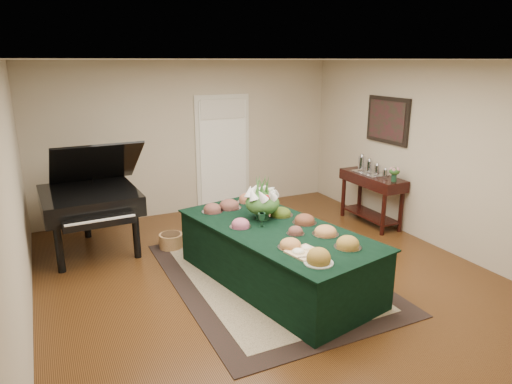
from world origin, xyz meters
name	(u,v)px	position (x,y,z in m)	size (l,w,h in m)	color
ground	(266,275)	(0.00, 0.00, 0.00)	(6.00, 6.00, 0.00)	black
area_rug	(268,276)	(0.01, -0.05, 0.01)	(2.35, 3.30, 0.01)	black
kitchen_doorway	(223,154)	(0.60, 2.97, 1.02)	(1.05, 0.07, 2.10)	silver
buffet_table	(276,255)	(0.02, -0.23, 0.37)	(1.78, 2.88, 0.73)	black
food_platters	(278,222)	(0.07, -0.17, 0.78)	(1.21, 2.44, 0.12)	silver
cutting_board	(304,250)	(-0.07, -1.02, 0.77)	(0.39, 0.39, 0.10)	tan
green_goblets	(262,220)	(-0.13, -0.12, 0.82)	(0.09, 0.08, 0.18)	#153623
floral_centerpiece	(262,199)	(0.01, 0.13, 1.00)	(0.46, 0.46, 0.46)	#153623
grand_piano	(90,199)	(-1.90, 1.80, 0.80)	(1.45, 1.62, 1.62)	black
wicker_basket	(171,241)	(-0.87, 1.41, 0.11)	(0.35, 0.35, 0.22)	#A77543
mahogany_sideboard	(372,186)	(2.49, 0.99, 0.66)	(0.45, 1.25, 0.86)	black
tea_service	(371,167)	(2.50, 1.05, 0.97)	(0.34, 0.74, 0.30)	silver
pink_bouquet	(394,172)	(2.50, 0.49, 1.02)	(0.19, 0.19, 0.24)	#153623
wall_painting	(387,120)	(2.72, 0.99, 1.75)	(0.05, 0.95, 0.75)	black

